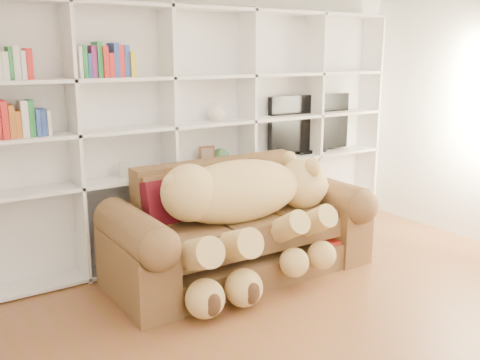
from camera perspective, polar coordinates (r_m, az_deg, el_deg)
floor at (r=3.95m, az=14.76°, el=-17.02°), size 5.00×5.00×0.00m
wall_back at (r=5.43m, az=-4.33°, el=6.82°), size 5.00×0.02×2.70m
bookshelf at (r=5.20m, az=-5.91°, el=6.01°), size 4.43×0.35×2.40m
sofa at (r=4.87m, az=-0.18°, el=-5.67°), size 2.37×1.02×1.00m
teddy_bear at (r=4.59m, az=0.62°, el=-2.65°), size 1.83×0.99×1.06m
throw_pillow at (r=4.62m, az=-7.74°, el=-2.48°), size 0.43×0.25×0.44m
gift_box at (r=5.21m, az=9.15°, el=-7.44°), size 0.38×0.36×0.26m
tv at (r=6.08m, az=7.42°, el=5.92°), size 1.10×0.18×0.65m
picture_frame at (r=5.30m, az=-3.56°, el=2.56°), size 0.16×0.07×0.20m
green_vase at (r=5.38m, az=-2.10°, el=2.50°), size 0.17×0.17×0.17m
figurine_tall at (r=4.94m, az=-12.46°, el=1.00°), size 0.09×0.09×0.14m
figurine_short at (r=4.95m, az=-12.02°, el=0.98°), size 0.09×0.09×0.13m
snow_globe at (r=5.07m, az=-8.82°, el=1.30°), size 0.10×0.10×0.10m
shelf_vase at (r=5.29m, az=-2.55°, el=7.29°), size 0.21×0.21×0.18m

